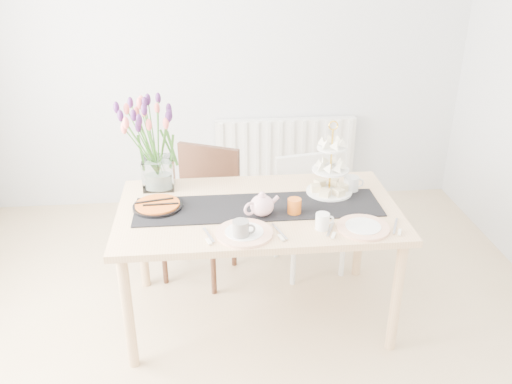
{
  "coord_description": "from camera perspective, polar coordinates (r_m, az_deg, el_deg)",
  "views": [
    {
      "loc": [
        -0.17,
        -2.15,
        2.17
      ],
      "look_at": [
        0.09,
        0.53,
        0.87
      ],
      "focal_mm": 38.0,
      "sensor_mm": 36.0,
      "label": 1
    }
  ],
  "objects": [
    {
      "name": "room_shell",
      "position": [
        2.33,
        -0.94,
        3.7
      ],
      "size": [
        4.5,
        4.5,
        4.5
      ],
      "color": "tan",
      "rests_on": "ground"
    },
    {
      "name": "radiator",
      "position": [
        4.72,
        3.08,
        4.22
      ],
      "size": [
        1.2,
        0.08,
        0.6
      ],
      "primitive_type": "cube",
      "color": "white",
      "rests_on": "room_shell"
    },
    {
      "name": "dining_table",
      "position": [
        3.13,
        0.24,
        -2.9
      ],
      "size": [
        1.6,
        0.9,
        0.75
      ],
      "color": "tan",
      "rests_on": "ground"
    },
    {
      "name": "chair_brown",
      "position": [
        3.68,
        -5.59,
        -1.15
      ],
      "size": [
        0.58,
        0.58,
        0.89
      ],
      "rotation": [
        0.0,
        0.0,
        -0.44
      ],
      "color": "#371F14",
      "rests_on": "ground"
    },
    {
      "name": "chair_white",
      "position": [
        3.79,
        5.34,
        -1.35
      ],
      "size": [
        0.46,
        0.46,
        0.79
      ],
      "rotation": [
        0.0,
        0.0,
        0.19
      ],
      "color": "white",
      "rests_on": "ground"
    },
    {
      "name": "table_runner",
      "position": [
        3.09,
        0.24,
        -1.59
      ],
      "size": [
        1.4,
        0.35,
        0.01
      ],
      "primitive_type": "cube",
      "color": "black",
      "rests_on": "dining_table"
    },
    {
      "name": "tulip_vase",
      "position": [
        3.26,
        -10.59,
        6.55
      ],
      "size": [
        0.68,
        0.68,
        0.58
      ],
      "rotation": [
        0.0,
        0.0,
        0.23
      ],
      "color": "silver",
      "rests_on": "dining_table"
    },
    {
      "name": "cake_stand",
      "position": [
        3.24,
        7.8,
        1.71
      ],
      "size": [
        0.28,
        0.28,
        0.4
      ],
      "rotation": [
        0.0,
        0.0,
        0.4
      ],
      "color": "gold",
      "rests_on": "dining_table"
    },
    {
      "name": "teapot",
      "position": [
        2.97,
        0.63,
        -1.43
      ],
      "size": [
        0.26,
        0.25,
        0.14
      ],
      "primitive_type": null,
      "rotation": [
        0.0,
        0.0,
        0.43
      ],
      "color": "silver",
      "rests_on": "dining_table"
    },
    {
      "name": "cream_jug",
      "position": [
        3.32,
        9.97,
        0.84
      ],
      "size": [
        0.09,
        0.09,
        0.09
      ],
      "primitive_type": "cylinder",
      "rotation": [
        0.0,
        0.0,
        0.03
      ],
      "color": "silver",
      "rests_on": "dining_table"
    },
    {
      "name": "tart_tin",
      "position": [
        3.13,
        -10.31,
        -1.47
      ],
      "size": [
        0.28,
        0.28,
        0.03
      ],
      "rotation": [
        0.0,
        0.0,
        -0.22
      ],
      "color": "black",
      "rests_on": "dining_table"
    },
    {
      "name": "mug_grey",
      "position": [
        2.77,
        -1.61,
        -4.01
      ],
      "size": [
        0.09,
        0.09,
        0.1
      ],
      "primitive_type": "cylinder",
      "rotation": [
        0.0,
        0.0,
        0.06
      ],
      "color": "slate",
      "rests_on": "dining_table"
    },
    {
      "name": "mug_white",
      "position": [
        2.88,
        7.0,
        -3.08
      ],
      "size": [
        0.09,
        0.09,
        0.09
      ],
      "primitive_type": "cylinder",
      "rotation": [
        0.0,
        0.0,
        0.24
      ],
      "color": "white",
      "rests_on": "dining_table"
    },
    {
      "name": "mug_orange",
      "position": [
        3.01,
        4.06,
        -1.53
      ],
      "size": [
        0.1,
        0.1,
        0.09
      ],
      "primitive_type": "cylinder",
      "rotation": [
        0.0,
        0.0,
        1.13
      ],
      "color": "#CC5B16",
      "rests_on": "dining_table"
    },
    {
      "name": "plate_left",
      "position": [
        2.82,
        -1.24,
        -4.34
      ],
      "size": [
        0.38,
        0.38,
        0.02
      ],
      "primitive_type": "cylinder",
      "rotation": [
        0.0,
        0.0,
        0.31
      ],
      "color": "white",
      "rests_on": "dining_table"
    },
    {
      "name": "plate_right",
      "position": [
        2.93,
        11.2,
        -3.69
      ],
      "size": [
        0.37,
        0.37,
        0.01
      ],
      "primitive_type": "cylinder",
      "rotation": [
        0.0,
        0.0,
        -0.41
      ],
      "color": "white",
      "rests_on": "dining_table"
    }
  ]
}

